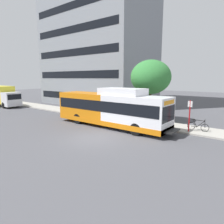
{
  "coord_description": "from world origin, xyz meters",
  "views": [
    {
      "loc": [
        -10.63,
        -10.15,
        4.54
      ],
      "look_at": [
        2.9,
        0.48,
        1.6
      ],
      "focal_mm": 32.01,
      "sensor_mm": 36.0,
      "label": 1
    }
  ],
  "objects_px": {
    "transit_bus": "(110,109)",
    "bicycle_parked": "(198,126)",
    "bus_stop_sign_pole": "(190,114)",
    "street_tree_near_stop": "(151,77)",
    "box_truck_background": "(4,96)"
  },
  "relations": [
    {
      "from": "bus_stop_sign_pole",
      "to": "bicycle_parked",
      "type": "distance_m",
      "value": 1.4
    },
    {
      "from": "transit_bus",
      "to": "bicycle_parked",
      "type": "xyz_separation_m",
      "value": [
        2.92,
        -7.15,
        -1.14
      ]
    },
    {
      "from": "transit_bus",
      "to": "bus_stop_sign_pole",
      "type": "relative_size",
      "value": 4.71
    },
    {
      "from": "transit_bus",
      "to": "box_truck_background",
      "type": "relative_size",
      "value": 1.75
    },
    {
      "from": "transit_bus",
      "to": "bicycle_parked",
      "type": "height_order",
      "value": "transit_bus"
    },
    {
      "from": "bus_stop_sign_pole",
      "to": "transit_bus",
      "type": "bearing_deg",
      "value": 108.76
    },
    {
      "from": "bicycle_parked",
      "to": "street_tree_near_stop",
      "type": "height_order",
      "value": "street_tree_near_stop"
    },
    {
      "from": "bus_stop_sign_pole",
      "to": "box_truck_background",
      "type": "bearing_deg",
      "value": 94.6
    },
    {
      "from": "transit_bus",
      "to": "bicycle_parked",
      "type": "bearing_deg",
      "value": -67.79
    },
    {
      "from": "bus_stop_sign_pole",
      "to": "box_truck_background",
      "type": "relative_size",
      "value": 0.37
    },
    {
      "from": "bus_stop_sign_pole",
      "to": "street_tree_near_stop",
      "type": "relative_size",
      "value": 0.42
    },
    {
      "from": "bus_stop_sign_pole",
      "to": "street_tree_near_stop",
      "type": "bearing_deg",
      "value": 67.09
    },
    {
      "from": "street_tree_near_stop",
      "to": "box_truck_background",
      "type": "relative_size",
      "value": 0.89
    },
    {
      "from": "transit_bus",
      "to": "street_tree_near_stop",
      "type": "relative_size",
      "value": 1.97
    },
    {
      "from": "bus_stop_sign_pole",
      "to": "bicycle_parked",
      "type": "relative_size",
      "value": 1.48
    }
  ]
}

